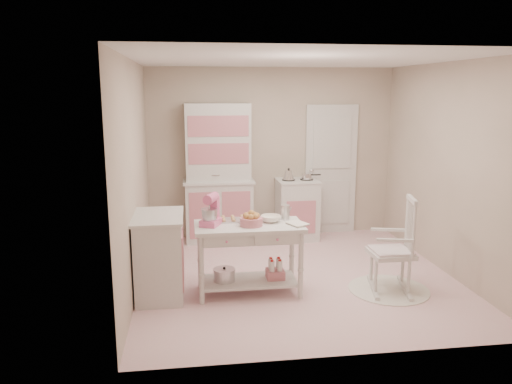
# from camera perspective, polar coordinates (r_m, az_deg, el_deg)

# --- Properties ---
(room_shell) EXTENTS (3.84, 3.84, 2.62)m
(room_shell) POSITION_cam_1_polar(r_m,az_deg,el_deg) (5.88, 4.89, 5.57)
(room_shell) COLOR pink
(room_shell) RESTS_ON ground
(door) EXTENTS (0.82, 0.05, 2.04)m
(door) POSITION_cam_1_polar(r_m,az_deg,el_deg) (8.00, 8.54, 2.53)
(door) COLOR silver
(door) RESTS_ON ground
(hutch) EXTENTS (1.06, 0.50, 2.08)m
(hutch) POSITION_cam_1_polar(r_m,az_deg,el_deg) (7.48, -4.31, 2.16)
(hutch) COLOR silver
(hutch) RESTS_ON ground
(stove) EXTENTS (0.62, 0.57, 0.92)m
(stove) POSITION_cam_1_polar(r_m,az_deg,el_deg) (7.71, 4.72, -1.96)
(stove) COLOR silver
(stove) RESTS_ON ground
(base_cabinet) EXTENTS (0.54, 0.84, 0.92)m
(base_cabinet) POSITION_cam_1_polar(r_m,az_deg,el_deg) (5.68, -10.96, -7.12)
(base_cabinet) COLOR silver
(base_cabinet) RESTS_ON ground
(lace_rug) EXTENTS (0.92, 0.92, 0.01)m
(lace_rug) POSITION_cam_1_polar(r_m,az_deg,el_deg) (6.05, 14.91, -10.71)
(lace_rug) COLOR white
(lace_rug) RESTS_ON ground
(rocking_chair) EXTENTS (0.63, 0.81, 1.10)m
(rocking_chair) POSITION_cam_1_polar(r_m,az_deg,el_deg) (5.87, 15.19, -5.78)
(rocking_chair) COLOR silver
(rocking_chair) RESTS_ON ground
(work_table) EXTENTS (1.20, 0.60, 0.80)m
(work_table) POSITION_cam_1_polar(r_m,az_deg,el_deg) (5.65, -0.80, -7.65)
(work_table) COLOR silver
(work_table) RESTS_ON ground
(stand_mixer) EXTENTS (0.30, 0.34, 0.34)m
(stand_mixer) POSITION_cam_1_polar(r_m,az_deg,el_deg) (5.47, -5.22, -2.10)
(stand_mixer) COLOR pink
(stand_mixer) RESTS_ON work_table
(cookie_tray) EXTENTS (0.34, 0.24, 0.02)m
(cookie_tray) POSITION_cam_1_polar(r_m,az_deg,el_deg) (5.68, -2.54, -3.23)
(cookie_tray) COLOR silver
(cookie_tray) RESTS_ON work_table
(bread_basket) EXTENTS (0.25, 0.25, 0.09)m
(bread_basket) POSITION_cam_1_polar(r_m,az_deg,el_deg) (5.47, -0.54, -3.41)
(bread_basket) COLOR #C5717E
(bread_basket) RESTS_ON work_table
(mixing_bowl) EXTENTS (0.23, 0.23, 0.07)m
(mixing_bowl) POSITION_cam_1_polar(r_m,az_deg,el_deg) (5.63, 1.72, -3.07)
(mixing_bowl) COLOR white
(mixing_bowl) RESTS_ON work_table
(metal_pitcher) EXTENTS (0.10, 0.10, 0.17)m
(metal_pitcher) POSITION_cam_1_polar(r_m,az_deg,el_deg) (5.73, 3.36, -2.33)
(metal_pitcher) COLOR silver
(metal_pitcher) RESTS_ON work_table
(recipe_book) EXTENTS (0.26, 0.29, 0.02)m
(recipe_book) POSITION_cam_1_polar(r_m,az_deg,el_deg) (5.48, 4.02, -3.77)
(recipe_book) COLOR white
(recipe_book) RESTS_ON work_table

